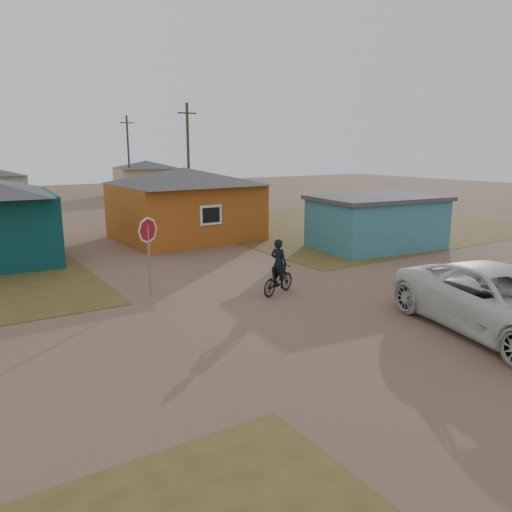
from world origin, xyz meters
The scene contains 10 objects.
ground centered at (0.00, 0.00, 0.00)m, with size 120.00×120.00×0.00m, color brown.
grass_ne centered at (14.00, 13.00, 0.01)m, with size 20.00×18.00×0.00m, color brown.
house_yellow centered at (2.50, 14.00, 2.00)m, with size 7.72×6.76×3.90m.
shed_turquoise centered at (9.50, 6.50, 1.31)m, with size 6.71×4.93×2.60m.
house_beige_east centered at (10.00, 40.00, 1.86)m, with size 6.95×6.05×3.60m.
utility_pole_near centered at (6.50, 22.00, 4.14)m, with size 1.40×0.20×8.00m.
utility_pole_far centered at (7.50, 38.00, 4.14)m, with size 1.40×0.20×8.00m.
stop_sign centered at (-3.16, 4.60, 1.98)m, with size 0.89×0.10×2.71m.
cyclist centered at (0.63, 2.41, 0.70)m, with size 1.77×1.06×1.93m.
vehicle centered at (3.53, -3.93, 0.90)m, with size 3.00×6.50×1.81m, color silver.
Camera 1 is at (-8.94, -11.12, 4.96)m, focal length 35.00 mm.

